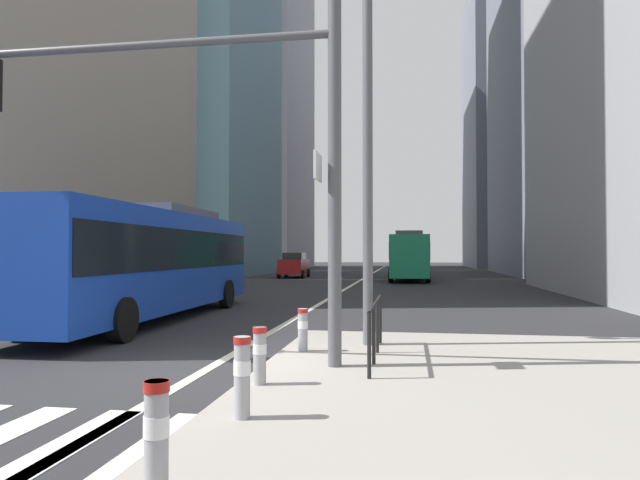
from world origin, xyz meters
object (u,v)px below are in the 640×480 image
Objects in this scene: traffic_signal_gantry at (204,125)px; bollard_front at (156,434)px; city_bus_red_receding at (409,254)px; street_lamp_post at (368,88)px; car_receding_near at (412,260)px; car_oncoming_mid at (294,265)px; bollard_back at (303,327)px; sedan_white_oncoming at (30,288)px; city_bus_blue_oncoming at (148,257)px; bollard_right at (260,352)px; bollard_left at (242,373)px.

bollard_front is (1.55, -5.00, -3.50)m from traffic_signal_gantry.
city_bus_red_receding is 1.42× the size of street_lamp_post.
street_lamp_post is (-1.20, -55.80, 4.29)m from car_receding_near.
bollard_back is at bearing -78.00° from car_oncoming_mid.
sedan_white_oncoming and car_oncoming_mid have the same top height.
traffic_signal_gantry is at bearing -57.02° from city_bus_blue_oncoming.
traffic_signal_gantry reaches higher than bollard_right.
city_bus_blue_oncoming is 1.82× the size of traffic_signal_gantry.
car_oncoming_mid is 32.89m from street_lamp_post.
city_bus_red_receding is at bearing 68.20° from sedan_white_oncoming.
city_bus_blue_oncoming is at bearing 121.53° from bollard_left.
traffic_signal_gantry is (-3.79, -57.99, 3.14)m from car_receding_near.
bollard_right is (-2.03, -32.88, -1.24)m from city_bus_red_receding.
city_bus_red_receding is 14.36× the size of bollard_right.
bollard_back is (5.56, -5.05, -1.25)m from city_bus_blue_oncoming.
city_bus_red_receding is 12.95× the size of bollard_front.
traffic_signal_gantry is (4.11, -6.33, 2.30)m from city_bus_blue_oncoming.
city_bus_red_receding is (10.49, 26.23, 0.85)m from sedan_white_oncoming.
city_bus_red_receding is 2.53× the size of car_oncoming_mid.
bollard_left is at bearing -79.16° from car_oncoming_mid.
city_bus_red_receding is 9.16m from car_oncoming_mid.
car_oncoming_mid is 5.00× the size of bollard_left.
car_receding_near is 5.90× the size of bollard_back.
sedan_white_oncoming is 9.40m from traffic_signal_gantry.
bollard_left is at bearing -88.34° from bollard_back.
city_bus_blue_oncoming is 2.67× the size of car_oncoming_mid.
sedan_white_oncoming reaches higher than bollard_left.
street_lamp_post is 10.17× the size of bollard_back.
street_lamp_post is at bearing -91.53° from city_bus_red_receding.
sedan_white_oncoming is at bearing 154.99° from bollard_back.
bollard_right is 2.65m from bollard_back.
bollard_left is at bearing -61.76° from traffic_signal_gantry.
street_lamp_post reaches higher than city_bus_red_receding.
city_bus_blue_oncoming is 8.60m from street_lamp_post.
city_bus_blue_oncoming is 13.66× the size of bollard_front.
city_bus_blue_oncoming is at bearing -98.70° from car_receding_near.
city_bus_blue_oncoming is at bearing 19.36° from sedan_white_oncoming.
car_oncoming_mid is (-1.35, 27.46, -0.85)m from city_bus_blue_oncoming.
city_bus_blue_oncoming is at bearing 137.76° from bollard_back.
car_oncoming_mid is at bearing -110.92° from car_receding_near.
sedan_white_oncoming is 11.05m from street_lamp_post.
car_receding_near is 58.19m from traffic_signal_gantry.
car_oncoming_mid is 33.24m from bollard_back.
car_oncoming_mid is 0.97× the size of car_receding_near.
car_receding_near is 5.15× the size of bollard_left.
city_bus_red_receding is 34.51m from bollard_left.
city_bus_blue_oncoming is at bearing -106.56° from city_bus_red_receding.
bollard_left is (-2.22, -60.92, -0.34)m from car_receding_near.
bollard_back is at bearing 87.76° from bollard_right.
traffic_signal_gantry is 4.03m from bollard_right.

